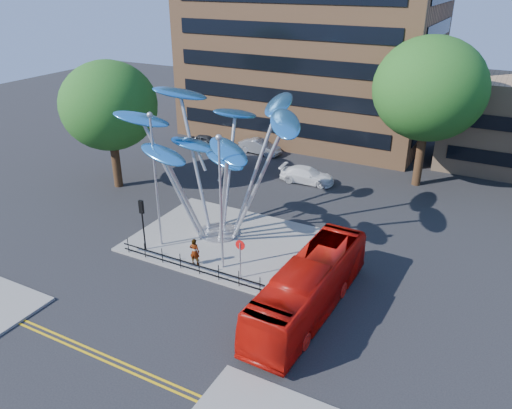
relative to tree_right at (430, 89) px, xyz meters
The scene contains 17 objects.
ground 24.75m from the tree_right, 109.98° to the right, with size 120.00×120.00×0.00m, color black.
traffic_island 20.01m from the tree_right, 119.36° to the right, with size 12.00×9.00×0.15m, color slate.
double_yellow_near 30.21m from the tree_right, 105.95° to the right, with size 40.00×0.12×0.01m, color gold.
double_yellow_far 30.49m from the tree_right, 105.78° to the right, with size 40.00×0.12×0.01m, color gold.
tree_right is the anchor object (origin of this frame).
tree_left 25.09m from the tree_right, 151.39° to the right, with size 7.60×7.60×10.32m.
leaf_sculpture 18.37m from the tree_right, 123.31° to the right, with size 12.72×9.54×9.51m.
street_lamp_left 22.49m from the tree_right, 124.05° to the right, with size 0.36×0.36×8.80m.
street_lamp_right 20.64m from the tree_right, 111.54° to the right, with size 0.36×0.36×8.30m.
traffic_light_island 24.06m from the tree_right, 123.69° to the right, with size 0.28×0.18×3.42m.
no_entry_sign_island 21.31m from the tree_right, 107.12° to the right, with size 0.60×0.10×2.45m.
pedestrian_railing_front 23.43m from the tree_right, 113.91° to the right, with size 10.00×0.06×1.00m.
red_bus 21.45m from the tree_right, 93.93° to the right, with size 2.49×10.64×2.96m, color #B60F08.
pedestrian 22.66m from the tree_right, 115.18° to the right, with size 0.63×0.41×1.73m, color gray.
parked_car_left 22.36m from the tree_right, behind, with size 1.51×3.75×1.28m, color #3A3E42.
parked_car_mid 17.01m from the tree_right, behind, with size 1.49×4.28×1.41m, color #919498.
parked_car_right 11.78m from the tree_right, 154.80° to the right, with size 1.88×4.63×1.34m, color silver.
Camera 1 is at (14.29, -18.75, 16.29)m, focal length 35.00 mm.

